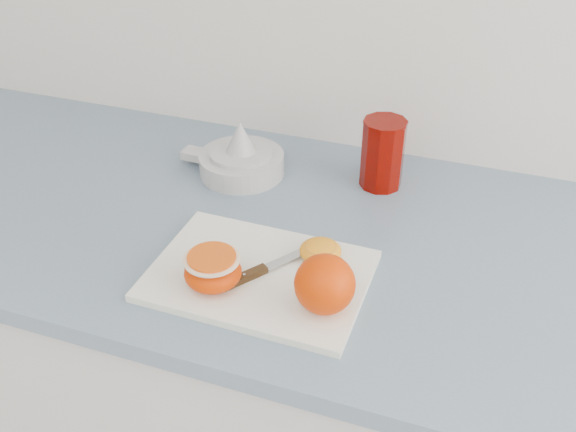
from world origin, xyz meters
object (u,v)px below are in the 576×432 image
at_px(cutting_board, 259,275).
at_px(half_orange, 213,270).
at_px(counter, 265,397).
at_px(citrus_juicer, 241,159).
at_px(red_tumbler, 382,156).

xyz_separation_m(cutting_board, half_orange, (-0.05, -0.05, 0.03)).
height_order(counter, cutting_board, cutting_board).
distance_m(counter, half_orange, 0.52).
bearing_deg(cutting_board, citrus_juicer, 117.83).
relative_size(cutting_board, half_orange, 3.82).
relative_size(citrus_juicer, red_tumbler, 1.57).
bearing_deg(red_tumbler, cutting_board, -108.88).
distance_m(half_orange, citrus_juicer, 0.33).
relative_size(cutting_board, red_tumbler, 2.47).
height_order(cutting_board, red_tumbler, red_tumbler).
distance_m(counter, cutting_board, 0.47).
relative_size(counter, half_orange, 28.71).
distance_m(cutting_board, half_orange, 0.07).
relative_size(counter, citrus_juicer, 11.81).
xyz_separation_m(counter, cutting_board, (0.06, -0.14, 0.45)).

